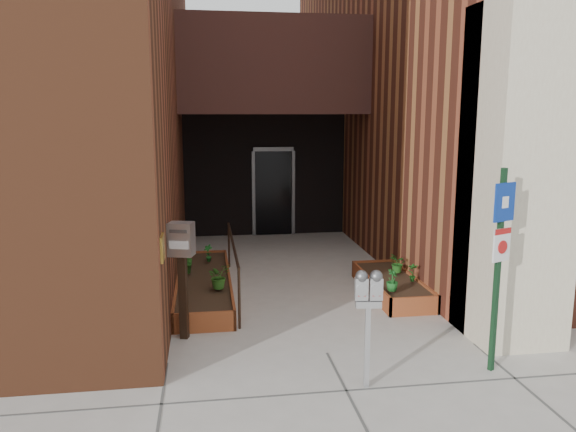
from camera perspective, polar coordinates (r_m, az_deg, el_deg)
name	(u,v)px	position (r m, az deg, el deg)	size (l,w,h in m)	color
ground	(327,353)	(7.39, 3.97, -13.73)	(80.00, 80.00, 0.00)	#9E9991
architecture	(258,27)	(13.68, -3.07, 18.62)	(20.00, 14.60, 10.00)	brown
planter_left	(204,285)	(9.72, -8.54, -7.00)	(0.90, 3.60, 0.30)	brown
planter_right	(392,286)	(9.74, 10.47, -7.01)	(0.80, 2.20, 0.30)	brown
handrail	(233,250)	(9.51, -5.62, -3.47)	(0.04, 3.34, 0.90)	black
parking_meter	(368,297)	(6.22, 8.17, -8.17)	(0.31, 0.16, 1.35)	#A1A1A4
sign_post	(500,249)	(6.87, 20.74, -3.16)	(0.31, 0.15, 2.42)	#12331B
payment_dropbox	(182,256)	(7.59, -10.73, -3.97)	(0.37, 0.31, 1.60)	black
shrub_left_a	(219,276)	(8.93, -7.04, -6.08)	(0.36, 0.36, 0.40)	#2B621C
shrub_left_b	(186,262)	(9.84, -10.35, -4.60)	(0.22, 0.22, 0.40)	#1D4F16
shrub_left_c	(186,257)	(10.18, -10.29, -4.16)	(0.21, 0.21, 0.38)	#27601B
shrub_left_d	(208,253)	(10.54, -8.11, -3.75)	(0.17, 0.17, 0.32)	#1A5D1E
shrub_right_a	(392,280)	(8.89, 10.56, -6.43)	(0.19, 0.19, 0.34)	#19581E
shrub_right_b	(413,272)	(9.45, 12.59, -5.58)	(0.16, 0.16, 0.31)	#1C5A19
shrub_right_c	(398,263)	(9.91, 11.11, -4.73)	(0.30, 0.30, 0.33)	#1F5718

